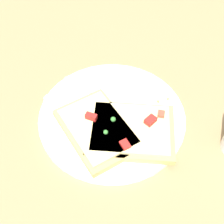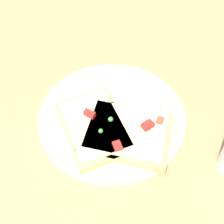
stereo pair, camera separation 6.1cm
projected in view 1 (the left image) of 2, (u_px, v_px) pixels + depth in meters
The scene contains 7 objects.
ground_plane at pixel (112, 119), 0.63m from camera, with size 4.00×4.00×0.00m, color #9E7A51.
plate at pixel (112, 117), 0.62m from camera, with size 0.29×0.29×0.01m.
fork at pixel (97, 121), 0.60m from camera, with size 0.18×0.16×0.01m.
knife at pixel (96, 93), 0.65m from camera, with size 0.15×0.14×0.01m.
pizza_slice_main at pixel (131, 130), 0.58m from camera, with size 0.18×0.20×0.03m.
pizza_slice_corner at pixel (97, 129), 0.58m from camera, with size 0.18×0.14×0.03m.
crumb_scatter at pixel (137, 107), 0.63m from camera, with size 0.01×0.14×0.01m.
Camera 1 is at (-0.35, 0.12, 0.50)m, focal length 50.00 mm.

